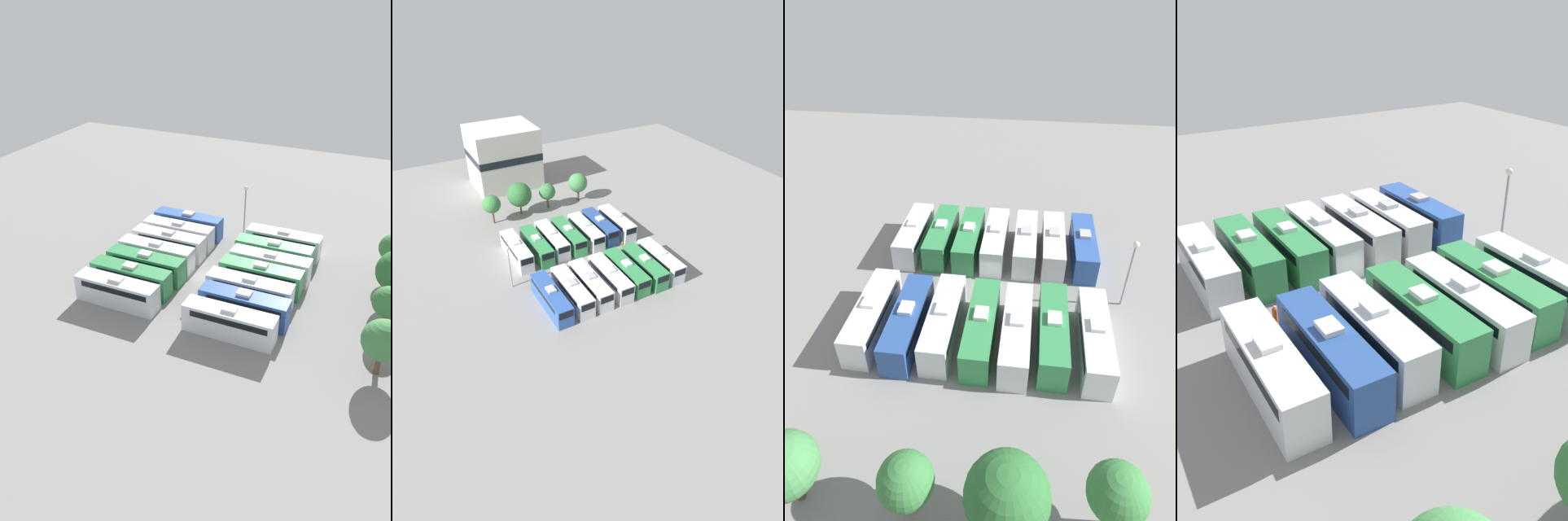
{
  "view_description": "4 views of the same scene",
  "coord_description": "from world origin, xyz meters",
  "views": [
    {
      "loc": [
        51.41,
        21.83,
        34.2
      ],
      "look_at": [
        1.3,
        -0.88,
        2.89
      ],
      "focal_mm": 35.0,
      "sensor_mm": 36.0,
      "label": 1
    },
    {
      "loc": [
        -27.25,
        -49.74,
        41.02
      ],
      "look_at": [
        -0.96,
        -1.61,
        2.03
      ],
      "focal_mm": 28.0,
      "sensor_mm": 36.0,
      "label": 2
    },
    {
      "loc": [
        -3.56,
        32.94,
        28.24
      ],
      "look_at": [
        1.16,
        -1.6,
        2.65
      ],
      "focal_mm": 28.0,
      "sensor_mm": 36.0,
      "label": 3
    },
    {
      "loc": [
        16.67,
        29.09,
        19.93
      ],
      "look_at": [
        -0.84,
        -0.16,
        2.34
      ],
      "focal_mm": 35.0,
      "sensor_mm": 36.0,
      "label": 4
    }
  ],
  "objects": [
    {
      "name": "bus_6",
      "position": [
        9.9,
        -6.99,
        1.8
      ],
      "size": [
        2.5,
        10.2,
        3.63
      ],
      "color": "silver",
      "rests_on": "ground_plane"
    },
    {
      "name": "bus_4",
      "position": [
        3.2,
        -6.91,
        1.8
      ],
      "size": [
        2.5,
        10.2,
        3.63
      ],
      "color": "#338C4C",
      "rests_on": "ground_plane"
    },
    {
      "name": "bus_12",
      "position": [
        6.59,
        7.49,
        1.8
      ],
      "size": [
        2.5,
        10.2,
        3.63
      ],
      "color": "#284C93",
      "rests_on": "ground_plane"
    },
    {
      "name": "worker_person",
      "position": [
        7.55,
        0.98,
        0.77
      ],
      "size": [
        0.36,
        0.36,
        1.67
      ],
      "color": "#CC4C19",
      "rests_on": "ground_plane"
    },
    {
      "name": "bus_1",
      "position": [
        -6.66,
        -7.08,
        1.8
      ],
      "size": [
        2.5,
        10.2,
        3.63
      ],
      "color": "silver",
      "rests_on": "ground_plane"
    },
    {
      "name": "bus_9",
      "position": [
        -3.31,
        7.5,
        1.8
      ],
      "size": [
        2.5,
        10.2,
        3.63
      ],
      "color": "silver",
      "rests_on": "ground_plane"
    },
    {
      "name": "bus_8",
      "position": [
        -6.52,
        7.03,
        1.8
      ],
      "size": [
        2.5,
        10.2,
        3.63
      ],
      "color": "#338C4C",
      "rests_on": "ground_plane"
    },
    {
      "name": "light_pole",
      "position": [
        -13.62,
        0.33,
        5.2
      ],
      "size": [
        0.6,
        0.6,
        7.65
      ],
      "color": "gray",
      "rests_on": "ground_plane"
    },
    {
      "name": "bus_5",
      "position": [
        6.56,
        -7.09,
        1.8
      ],
      "size": [
        2.5,
        10.2,
        3.63
      ],
      "color": "#338C4C",
      "rests_on": "ground_plane"
    },
    {
      "name": "bus_13",
      "position": [
        10.11,
        7.09,
        1.8
      ],
      "size": [
        2.5,
        10.2,
        3.63
      ],
      "color": "silver",
      "rests_on": "ground_plane"
    },
    {
      "name": "bus_11",
      "position": [
        3.36,
        7.04,
        1.8
      ],
      "size": [
        2.5,
        10.2,
        3.63
      ],
      "color": "silver",
      "rests_on": "ground_plane"
    },
    {
      "name": "bus_3",
      "position": [
        0.09,
        -7.04,
        1.8
      ],
      "size": [
        2.5,
        10.2,
        3.63
      ],
      "color": "silver",
      "rests_on": "ground_plane"
    },
    {
      "name": "bus_7",
      "position": [
        -10.12,
        7.31,
        1.8
      ],
      "size": [
        2.5,
        10.2,
        3.63
      ],
      "color": "silver",
      "rests_on": "ground_plane"
    },
    {
      "name": "bus_2",
      "position": [
        -3.45,
        -7.0,
        1.8
      ],
      "size": [
        2.5,
        10.2,
        3.63
      ],
      "color": "white",
      "rests_on": "ground_plane"
    },
    {
      "name": "ground_plane",
      "position": [
        0.0,
        0.0,
        0.0
      ],
      "size": [
        117.72,
        117.72,
        0.0
      ],
      "primitive_type": "plane",
      "color": "gray"
    },
    {
      "name": "bus_10",
      "position": [
        -0.13,
        7.26,
        1.8
      ],
      "size": [
        2.5,
        10.2,
        3.63
      ],
      "color": "#338C4C",
      "rests_on": "ground_plane"
    },
    {
      "name": "bus_0",
      "position": [
        -10.11,
        -7.12,
        1.8
      ],
      "size": [
        2.5,
        10.2,
        3.63
      ],
      "color": "#2D56A8",
      "rests_on": "ground_plane"
    }
  ]
}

